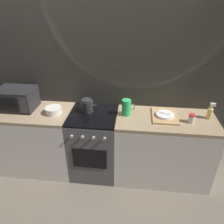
{
  "coord_description": "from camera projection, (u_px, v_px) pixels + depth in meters",
  "views": [
    {
      "loc": [
        0.5,
        -2.27,
        2.23
      ],
      "look_at": [
        0.24,
        0.0,
        0.95
      ],
      "focal_mm": 34.53,
      "sensor_mm": 36.0,
      "label": 1
    }
  ],
  "objects": [
    {
      "name": "spray_bottle",
      "position": [
        210.0,
        112.0,
        2.54
      ],
      "size": [
        0.08,
        0.06,
        0.2
      ],
      "color": "#E5CC72",
      "rests_on": "counter_right"
    },
    {
      "name": "stove_unit",
      "position": [
        94.0,
        144.0,
        2.88
      ],
      "size": [
        0.6,
        0.63,
        0.9
      ],
      "color": "#4C4C51",
      "rests_on": "ground_plane"
    },
    {
      "name": "spice_jar",
      "position": [
        191.0,
        118.0,
        2.48
      ],
      "size": [
        0.08,
        0.08,
        0.1
      ],
      "color": "silver",
      "rests_on": "counter_right"
    },
    {
      "name": "counter_left",
      "position": [
        30.0,
        139.0,
        2.97
      ],
      "size": [
        1.2,
        0.6,
        0.9
      ],
      "color": "silver",
      "rests_on": "ground_plane"
    },
    {
      "name": "microwave",
      "position": [
        17.0,
        99.0,
        2.74
      ],
      "size": [
        0.46,
        0.35,
        0.27
      ],
      "color": "black",
      "rests_on": "counter_left"
    },
    {
      "name": "ground_plane",
      "position": [
        95.0,
        168.0,
        3.1
      ],
      "size": [
        8.0,
        8.0,
        0.0
      ],
      "primitive_type": "plane",
      "color": "#6B6054"
    },
    {
      "name": "mixing_bowl",
      "position": [
        53.0,
        110.0,
        2.67
      ],
      "size": [
        0.2,
        0.2,
        0.08
      ],
      "primitive_type": "cylinder",
      "color": "silver",
      "rests_on": "counter_left"
    },
    {
      "name": "pitcher",
      "position": [
        126.0,
        107.0,
        2.61
      ],
      "size": [
        0.16,
        0.11,
        0.2
      ],
      "color": "green",
      "rests_on": "counter_right"
    },
    {
      "name": "counter_right",
      "position": [
        162.0,
        148.0,
        2.79
      ],
      "size": [
        1.2,
        0.6,
        0.9
      ],
      "color": "silver",
      "rests_on": "ground_plane"
    },
    {
      "name": "back_wall",
      "position": [
        96.0,
        82.0,
        2.8
      ],
      "size": [
        3.6,
        0.05,
        2.4
      ],
      "color": "#B2AD9E",
      "rests_on": "ground_plane"
    },
    {
      "name": "kettle",
      "position": [
        87.0,
        106.0,
        2.69
      ],
      "size": [
        0.28,
        0.15,
        0.17
      ],
      "color": "#262628",
      "rests_on": "stove_unit"
    },
    {
      "name": "dish_pile",
      "position": [
        165.0,
        115.0,
        2.61
      ],
      "size": [
        0.3,
        0.4,
        0.06
      ],
      "color": "tan",
      "rests_on": "counter_right"
    }
  ]
}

